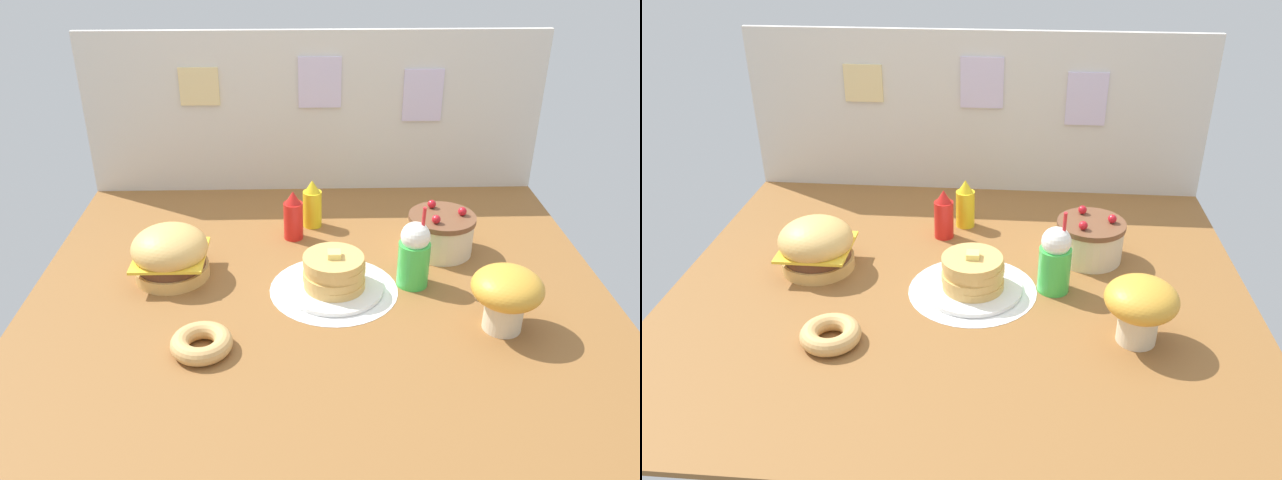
# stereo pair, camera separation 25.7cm
# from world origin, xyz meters

# --- Properties ---
(ground_plane) EXTENTS (2.28, 1.97, 0.02)m
(ground_plane) POSITION_xyz_m (0.00, 0.00, -0.01)
(ground_plane) COLOR brown
(back_wall) EXTENTS (2.28, 0.04, 0.81)m
(back_wall) POSITION_xyz_m (0.00, 0.98, 0.41)
(back_wall) COLOR beige
(back_wall) RESTS_ON ground_plane
(doily_mat) EXTENTS (0.51, 0.51, 0.00)m
(doily_mat) POSITION_xyz_m (0.05, -0.01, 0.00)
(doily_mat) COLOR white
(doily_mat) RESTS_ON ground_plane
(burger) EXTENTS (0.30, 0.30, 0.22)m
(burger) POSITION_xyz_m (-0.60, 0.11, 0.10)
(burger) COLOR #DBA859
(burger) RESTS_ON ground_plane
(pancake_stack) EXTENTS (0.39, 0.39, 0.17)m
(pancake_stack) POSITION_xyz_m (0.06, -0.01, 0.07)
(pancake_stack) COLOR white
(pancake_stack) RESTS_ON doily_mat
(layer_cake) EXTENTS (0.29, 0.29, 0.21)m
(layer_cake) POSITION_xyz_m (0.53, 0.29, 0.09)
(layer_cake) COLOR beige
(layer_cake) RESTS_ON ground_plane
(ketchup_bottle) EXTENTS (0.09, 0.09, 0.23)m
(ketchup_bottle) POSITION_xyz_m (-0.11, 0.43, 0.11)
(ketchup_bottle) COLOR red
(ketchup_bottle) RESTS_ON ground_plane
(mustard_bottle) EXTENTS (0.09, 0.09, 0.23)m
(mustard_bottle) POSITION_xyz_m (-0.02, 0.54, 0.11)
(mustard_bottle) COLOR yellow
(mustard_bottle) RESTS_ON ground_plane
(cream_soda_cup) EXTENTS (0.13, 0.13, 0.35)m
(cream_soda_cup) POSITION_xyz_m (0.37, 0.02, 0.13)
(cream_soda_cup) COLOR green
(cream_soda_cup) RESTS_ON ground_plane
(donut_pink_glaze) EXTENTS (0.21, 0.21, 0.06)m
(donut_pink_glaze) POSITION_xyz_m (-0.41, -0.38, 0.03)
(donut_pink_glaze) COLOR tan
(donut_pink_glaze) RESTS_ON ground_plane
(mushroom_stool) EXTENTS (0.25, 0.25, 0.24)m
(mushroom_stool) POSITION_xyz_m (0.65, -0.28, 0.15)
(mushroom_stool) COLOR beige
(mushroom_stool) RESTS_ON ground_plane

